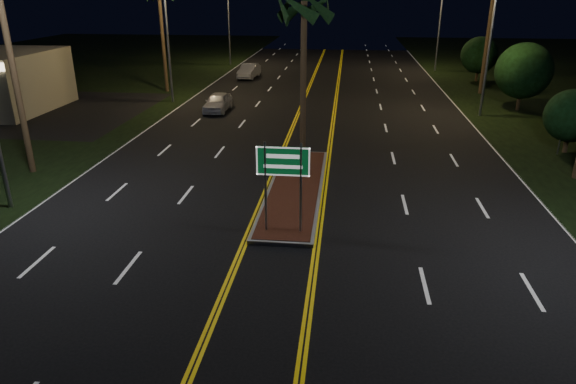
# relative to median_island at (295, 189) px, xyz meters

# --- Properties ---
(ground) EXTENTS (120.00, 120.00, 0.00)m
(ground) POSITION_rel_median_island_xyz_m (0.00, -7.00, -0.08)
(ground) COLOR black
(ground) RESTS_ON ground
(median_island) EXTENTS (2.25, 10.25, 0.17)m
(median_island) POSITION_rel_median_island_xyz_m (0.00, 0.00, 0.00)
(median_island) COLOR gray
(median_island) RESTS_ON ground
(highway_sign) EXTENTS (1.80, 0.08, 3.20)m
(highway_sign) POSITION_rel_median_island_xyz_m (0.00, -4.20, 2.32)
(highway_sign) COLOR gray
(highway_sign) RESTS_ON ground
(streetlight_left_mid) EXTENTS (1.91, 0.44, 9.00)m
(streetlight_left_mid) POSITION_rel_median_island_xyz_m (-10.61, 17.00, 5.57)
(streetlight_left_mid) COLOR gray
(streetlight_left_mid) RESTS_ON ground
(streetlight_left_far) EXTENTS (1.91, 0.44, 9.00)m
(streetlight_left_far) POSITION_rel_median_island_xyz_m (-10.61, 37.00, 5.57)
(streetlight_left_far) COLOR gray
(streetlight_left_far) RESTS_ON ground
(streetlight_right_mid) EXTENTS (1.91, 0.44, 9.00)m
(streetlight_right_mid) POSITION_rel_median_island_xyz_m (10.61, 15.00, 5.57)
(streetlight_right_mid) COLOR gray
(streetlight_right_mid) RESTS_ON ground
(streetlight_right_far) EXTENTS (1.91, 0.44, 9.00)m
(streetlight_right_far) POSITION_rel_median_island_xyz_m (10.61, 35.00, 5.57)
(streetlight_right_far) COLOR gray
(streetlight_right_far) RESTS_ON ground
(palm_median) EXTENTS (2.40, 2.40, 8.30)m
(palm_median) POSITION_rel_median_island_xyz_m (0.00, 3.50, 7.19)
(palm_median) COLOR #382819
(palm_median) RESTS_ON ground
(shrub_near) EXTENTS (2.70, 2.70, 3.30)m
(shrub_near) POSITION_rel_median_island_xyz_m (13.50, 7.00, 1.86)
(shrub_near) COLOR #382819
(shrub_near) RESTS_ON ground
(shrub_mid) EXTENTS (3.78, 3.78, 4.62)m
(shrub_mid) POSITION_rel_median_island_xyz_m (14.00, 17.00, 2.64)
(shrub_mid) COLOR #382819
(shrub_mid) RESTS_ON ground
(shrub_far) EXTENTS (3.24, 3.24, 3.96)m
(shrub_far) POSITION_rel_median_island_xyz_m (13.80, 29.00, 2.25)
(shrub_far) COLOR #382819
(shrub_far) RESTS_ON ground
(car_near) EXTENTS (1.95, 4.45, 1.48)m
(car_near) POSITION_rel_median_island_xyz_m (-6.86, 14.34, 0.65)
(car_near) COLOR #B3B2B9
(car_near) RESTS_ON ground
(car_far) EXTENTS (2.32, 4.69, 1.51)m
(car_far) POSITION_rel_median_island_xyz_m (-7.27, 28.44, 0.67)
(car_far) COLOR silver
(car_far) RESTS_ON ground
(warning_sign) EXTENTS (1.19, 0.15, 2.85)m
(warning_sign) POSITION_rel_median_island_xyz_m (13.00, 6.58, 1.80)
(warning_sign) COLOR gray
(warning_sign) RESTS_ON ground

